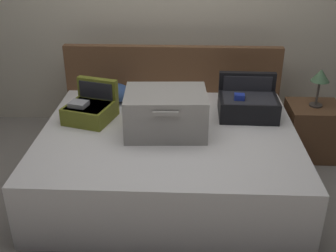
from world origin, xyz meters
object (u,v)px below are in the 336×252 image
object	(u,v)px
table_lamp	(320,78)
pillow_near_headboard	(111,93)
hard_case_medium	(248,103)
nightstand	(311,131)
bed	(169,158)
hard_case_large	(166,112)
hard_case_small	(91,108)

from	to	relation	value
table_lamp	pillow_near_headboard	bearing A→B (deg)	179.66
table_lamp	hard_case_medium	bearing A→B (deg)	-159.24
nightstand	table_lamp	distance (m)	0.49
pillow_near_headboard	table_lamp	distance (m)	1.78
bed	hard_case_large	bearing A→B (deg)	-161.23
hard_case_large	nightstand	distance (m)	1.44
nightstand	hard_case_large	bearing A→B (deg)	-156.55
hard_case_large	hard_case_small	world-z (taller)	hard_case_large
bed	hard_case_small	bearing A→B (deg)	163.87
hard_case_large	pillow_near_headboard	bearing A→B (deg)	129.44
hard_case_small	pillow_near_headboard	xyz separation A→B (m)	(0.10, 0.37, -0.01)
hard_case_small	table_lamp	size ratio (longest dim) A/B	1.31
hard_case_large	hard_case_small	xyz separation A→B (m)	(-0.60, 0.19, -0.07)
hard_case_small	pillow_near_headboard	size ratio (longest dim) A/B	1.19
hard_case_small	table_lamp	bearing A→B (deg)	27.36
hard_case_medium	hard_case_small	xyz separation A→B (m)	(-1.25, -0.13, -0.01)
hard_case_medium	table_lamp	bearing A→B (deg)	21.93
hard_case_small	nightstand	xyz separation A→B (m)	(1.87, 0.36, -0.34)
hard_case_large	pillow_near_headboard	world-z (taller)	hard_case_large
bed	hard_case_small	size ratio (longest dim) A/B	4.45
hard_case_large	hard_case_small	bearing A→B (deg)	159.88
nightstand	bed	bearing A→B (deg)	-156.47
hard_case_medium	pillow_near_headboard	world-z (taller)	hard_case_medium
hard_case_large	table_lamp	distance (m)	1.38
bed	hard_case_medium	distance (m)	0.78
hard_case_large	hard_case_small	size ratio (longest dim) A/B	1.42
hard_case_large	pillow_near_headboard	xyz separation A→B (m)	(-0.51, 0.56, -0.08)
hard_case_medium	nightstand	size ratio (longest dim) A/B	0.98
hard_case_small	nightstand	distance (m)	1.93
hard_case_large	hard_case_medium	size ratio (longest dim) A/B	1.31
bed	hard_case_large	size ratio (longest dim) A/B	3.14
hard_case_small	pillow_near_headboard	world-z (taller)	hard_case_small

